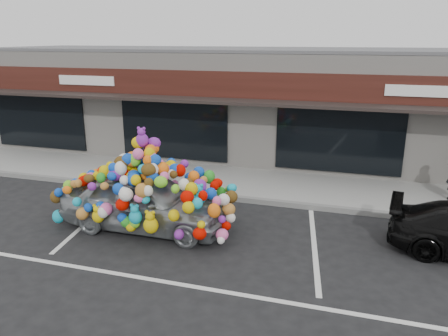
% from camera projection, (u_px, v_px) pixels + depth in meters
% --- Properties ---
extents(ground, '(90.00, 90.00, 0.00)m').
position_uv_depth(ground, '(200.00, 234.00, 10.94)').
color(ground, black).
rests_on(ground, ground).
extents(shop_building, '(24.00, 7.20, 4.31)m').
position_uv_depth(shop_building, '(269.00, 102.00, 18.05)').
color(shop_building, beige).
rests_on(shop_building, ground).
extents(sidewalk, '(26.00, 3.00, 0.15)m').
position_uv_depth(sidewalk, '(241.00, 183.00, 14.58)').
color(sidewalk, gray).
rests_on(sidewalk, ground).
extents(kerb, '(26.00, 0.18, 0.16)m').
position_uv_depth(kerb, '(228.00, 198.00, 13.21)').
color(kerb, slate).
rests_on(kerb, ground).
extents(parking_stripe_left, '(0.73, 4.37, 0.01)m').
position_uv_depth(parking_stripe_left, '(93.00, 217.00, 12.01)').
color(parking_stripe_left, silver).
rests_on(parking_stripe_left, ground).
extents(parking_stripe_mid, '(0.73, 4.37, 0.01)m').
position_uv_depth(parking_stripe_mid, '(314.00, 245.00, 10.34)').
color(parking_stripe_mid, silver).
rests_on(parking_stripe_mid, ground).
extents(lane_line, '(14.00, 0.12, 0.01)m').
position_uv_depth(lane_line, '(258.00, 298.00, 8.27)').
color(lane_line, silver).
rests_on(lane_line, ground).
extents(toy_car, '(3.12, 4.59, 2.68)m').
position_uv_depth(toy_car, '(145.00, 195.00, 11.06)').
color(toy_car, '#9EA4A8').
rests_on(toy_car, ground).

